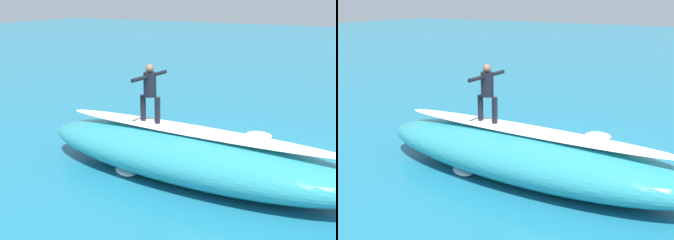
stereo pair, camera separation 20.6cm
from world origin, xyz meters
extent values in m
plane|color=teal|center=(0.00, 0.00, 0.00)|extent=(120.00, 120.00, 0.00)
ellipsoid|color=teal|center=(0.70, 1.72, 0.69)|extent=(9.36, 2.55, 1.38)
ellipsoid|color=white|center=(0.70, 1.72, 1.42)|extent=(7.95, 0.92, 0.08)
ellipsoid|color=#E0563D|center=(1.97, 1.71, 1.41)|extent=(1.96, 0.63, 0.08)
cylinder|color=black|center=(2.21, 1.69, 1.82)|extent=(0.16, 0.16, 0.73)
cylinder|color=black|center=(1.73, 1.73, 1.82)|extent=(0.16, 0.16, 0.73)
cylinder|color=black|center=(1.97, 1.71, 2.51)|extent=(0.37, 0.37, 0.66)
sphere|color=#936B4C|center=(1.97, 1.71, 2.96)|extent=(0.23, 0.23, 0.23)
cylinder|color=black|center=(2.00, 2.18, 2.74)|extent=(0.14, 0.60, 0.10)
cylinder|color=black|center=(1.94, 1.24, 2.74)|extent=(0.14, 0.60, 0.10)
ellipsoid|color=#EAE5C6|center=(2.19, -0.70, 0.03)|extent=(0.60, 1.98, 0.07)
cylinder|color=black|center=(2.19, -0.70, 0.20)|extent=(0.30, 0.77, 0.27)
sphere|color=tan|center=(2.21, -1.16, 0.26)|extent=(0.19, 0.19, 0.19)
cylinder|color=black|center=(2.08, 0.00, 0.13)|extent=(0.15, 0.64, 0.12)
cylinder|color=black|center=(2.24, 0.00, 0.13)|extent=(0.15, 0.64, 0.12)
ellipsoid|color=white|center=(2.47, 2.26, 0.08)|extent=(0.98, 0.88, 0.16)
ellipsoid|color=white|center=(0.08, -2.54, 0.06)|extent=(0.93, 0.84, 0.12)
camera|label=1|loc=(-3.58, 10.65, 4.80)|focal=42.41mm
camera|label=2|loc=(-3.76, 10.55, 4.80)|focal=42.41mm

